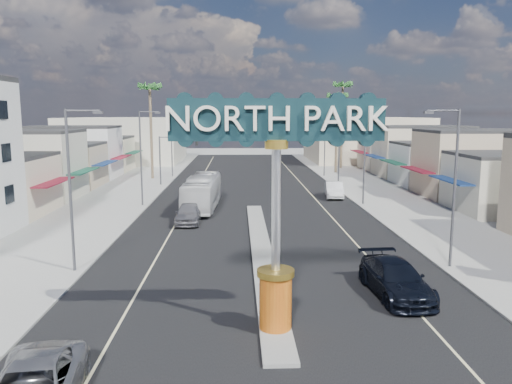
{
  "coord_description": "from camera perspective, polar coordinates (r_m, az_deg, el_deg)",
  "views": [
    {
      "loc": [
        -1.47,
        -17.07,
        8.74
      ],
      "look_at": [
        -0.46,
        11.03,
        4.31
      ],
      "focal_mm": 35.0,
      "sensor_mm": 36.0,
      "label": 1
    }
  ],
  "objects": [
    {
      "name": "streetlight_r_mid",
      "position": [
        48.69,
        12.13,
        4.43
      ],
      "size": [
        2.03,
        0.22,
        9.0
      ],
      "color": "#47474C",
      "rests_on": "ground"
    },
    {
      "name": "traffic_signal_right",
      "position": [
        62.14,
        7.84,
        4.75
      ],
      "size": [
        5.09,
        0.45,
        6.0
      ],
      "color": "#47474C",
      "rests_on": "ground"
    },
    {
      "name": "palm_right_far",
      "position": [
        80.85,
        9.88,
        11.41
      ],
      "size": [
        2.6,
        2.6,
        14.1
      ],
      "color": "brown",
      "rests_on": "ground"
    },
    {
      "name": "palm_left_far",
      "position": [
        68.1,
        -12.04,
        11.09
      ],
      "size": [
        2.6,
        2.6,
        13.1
      ],
      "color": "brown",
      "rests_on": "ground"
    },
    {
      "name": "gateway_sign",
      "position": [
        19.31,
        2.33,
        0.56
      ],
      "size": [
        8.2,
        1.5,
        9.15
      ],
      "color": "#B53E0D",
      "rests_on": "median_island"
    },
    {
      "name": "car_parked_right",
      "position": [
        53.05,
        8.91,
        0.26
      ],
      "size": [
        2.26,
        5.12,
        1.63
      ],
      "primitive_type": "imported",
      "rotation": [
        0.0,
        0.0,
        -0.11
      ],
      "color": "silver",
      "rests_on": "ground"
    },
    {
      "name": "car_parked_left",
      "position": [
        40.45,
        -7.75,
        -2.43
      ],
      "size": [
        1.93,
        4.78,
        1.63
      ],
      "primitive_type": "imported",
      "rotation": [
        0.0,
        0.0,
        0.0
      ],
      "color": "slate",
      "rests_on": "ground"
    },
    {
      "name": "streetlight_l_mid",
      "position": [
        48.05,
        -12.85,
        4.35
      ],
      "size": [
        2.03,
        0.22,
        9.0
      ],
      "color": "#47474C",
      "rests_on": "ground"
    },
    {
      "name": "suv_right",
      "position": [
        25.39,
        15.66,
        -9.53
      ],
      "size": [
        2.76,
        5.93,
        1.67
      ],
      "primitive_type": "imported",
      "rotation": [
        0.0,
        0.0,
        0.07
      ],
      "color": "black",
      "rests_on": "ground"
    },
    {
      "name": "city_bus",
      "position": [
        46.59,
        -6.17,
        -0.0
      ],
      "size": [
        3.1,
        11.09,
        3.06
      ],
      "primitive_type": "imported",
      "rotation": [
        0.0,
        0.0,
        -0.05
      ],
      "color": "silver",
      "rests_on": "ground"
    },
    {
      "name": "palm_right_mid",
      "position": [
        74.51,
        9.28,
        10.28
      ],
      "size": [
        2.6,
        2.6,
        12.1
      ],
      "color": "brown",
      "rests_on": "ground"
    },
    {
      "name": "streetlight_l_far",
      "position": [
        69.74,
        -9.5,
        5.82
      ],
      "size": [
        2.03,
        0.22,
        9.0
      ],
      "color": "#47474C",
      "rests_on": "ground"
    },
    {
      "name": "streetlight_r_far",
      "position": [
        70.18,
        7.74,
        5.88
      ],
      "size": [
        2.03,
        0.22,
        9.0
      ],
      "color": "#47474C",
      "rests_on": "ground"
    },
    {
      "name": "storefront_row_left",
      "position": [
        64.41,
        -22.57,
        3.16
      ],
      "size": [
        12.0,
        42.0,
        6.0
      ],
      "primitive_type": "cube",
      "color": "beige",
      "rests_on": "ground"
    },
    {
      "name": "ground",
      "position": [
        47.89,
        -0.27,
        -1.56
      ],
      "size": [
        160.0,
        160.0,
        0.0
      ],
      "primitive_type": "plane",
      "color": "gray",
      "rests_on": "ground"
    },
    {
      "name": "storefront_row_right",
      "position": [
        65.5,
        20.86,
        3.34
      ],
      "size": [
        12.0,
        42.0,
        6.0
      ],
      "primitive_type": "cube",
      "color": "#B7B29E",
      "rests_on": "ground"
    },
    {
      "name": "sidewalk_right",
      "position": [
        50.3,
        15.88,
        -1.33
      ],
      "size": [
        8.0,
        120.0,
        0.12
      ],
      "primitive_type": "cube",
      "color": "gray",
      "rests_on": "ground"
    },
    {
      "name": "streetlight_l_near",
      "position": [
        28.75,
        -20.22,
        1.06
      ],
      "size": [
        2.03,
        0.22,
        9.0
      ],
      "color": "#47474C",
      "rests_on": "ground"
    },
    {
      "name": "backdrop_far_left",
      "position": [
        94.45,
        -14.7,
        5.79
      ],
      "size": [
        20.0,
        20.0,
        8.0
      ],
      "primitive_type": "cube",
      "color": "#B7B29E",
      "rests_on": "ground"
    },
    {
      "name": "median_island",
      "position": [
        32.29,
        0.62,
        -6.61
      ],
      "size": [
        1.3,
        30.0,
        0.16
      ],
      "primitive_type": "cube",
      "color": "gray",
      "rests_on": "ground"
    },
    {
      "name": "backdrop_far_right",
      "position": [
        95.13,
        12.28,
        5.9
      ],
      "size": [
        20.0,
        20.0,
        8.0
      ],
      "primitive_type": "cube",
      "color": "beige",
      "rests_on": "ground"
    },
    {
      "name": "streetlight_r_near",
      "position": [
        29.8,
        21.5,
        1.24
      ],
      "size": [
        2.03,
        0.22,
        9.0
      ],
      "color": "#47474C",
      "rests_on": "ground"
    },
    {
      "name": "sidewalk_left",
      "position": [
        49.47,
        -16.71,
        -1.53
      ],
      "size": [
        8.0,
        120.0,
        0.12
      ],
      "primitive_type": "cube",
      "color": "gray",
      "rests_on": "ground"
    },
    {
      "name": "traffic_signal_left",
      "position": [
        61.71,
        -9.28,
        4.69
      ],
      "size": [
        5.09,
        0.45,
        6.0
      ],
      "color": "#47474C",
      "rests_on": "ground"
    },
    {
      "name": "road",
      "position": [
        47.89,
        -0.27,
        -1.55
      ],
      "size": [
        20.0,
        120.0,
        0.01
      ],
      "primitive_type": "cube",
      "color": "black",
      "rests_on": "ground"
    }
  ]
}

